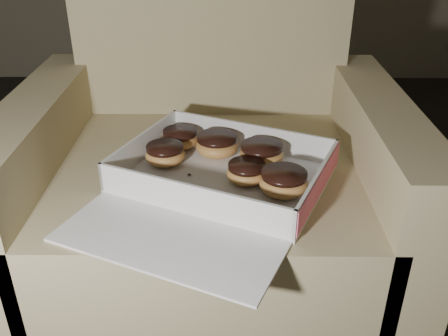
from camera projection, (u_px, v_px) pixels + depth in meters
name	position (u px, v px, depth m)	size (l,w,h in m)	color
armchair	(209.00, 192.00, 1.18)	(0.84, 0.71, 0.88)	tan
bakery_box	(217.00, 184.00, 0.96)	(0.53, 0.56, 0.07)	silver
donut_a	(180.00, 138.00, 1.10)	(0.08, 0.08, 0.04)	gold
donut_b	(261.00, 154.00, 1.03)	(0.09, 0.09, 0.05)	gold
donut_c	(165.00, 154.00, 1.03)	(0.08, 0.08, 0.04)	gold
donut_d	(217.00, 145.00, 1.06)	(0.09, 0.09, 0.05)	gold
donut_e	(247.00, 172.00, 0.97)	(0.08, 0.08, 0.04)	gold
donut_f	(284.00, 182.00, 0.93)	(0.09, 0.09, 0.05)	gold
crumb_a	(135.00, 183.00, 0.97)	(0.01, 0.01, 0.00)	black
crumb_b	(203.00, 209.00, 0.89)	(0.01, 0.01, 0.00)	black
crumb_c	(189.00, 175.00, 1.00)	(0.01, 0.01, 0.00)	black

